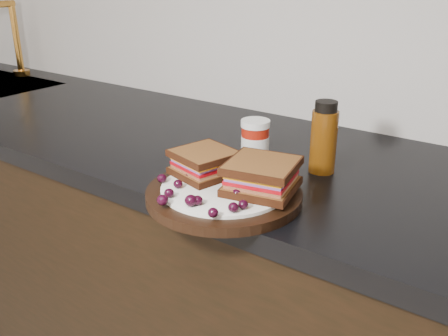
# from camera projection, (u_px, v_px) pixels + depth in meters

# --- Properties ---
(base_cabinets) EXTENTS (3.96, 0.58, 0.86)m
(base_cabinets) POSITION_uv_depth(u_px,v_px,m) (213.00, 306.00, 1.36)
(base_cabinets) COLOR black
(base_cabinets) RESTS_ON ground_plane
(countertop) EXTENTS (3.98, 0.60, 0.04)m
(countertop) POSITION_uv_depth(u_px,v_px,m) (212.00, 151.00, 1.19)
(countertop) COLOR black
(countertop) RESTS_ON base_cabinets
(faucet) EXTENTS (0.06, 0.22, 0.28)m
(faucet) POSITION_uv_depth(u_px,v_px,m) (16.00, 38.00, 1.84)
(faucet) COLOR #C88632
(faucet) RESTS_ON countertop
(plate) EXTENTS (0.28, 0.28, 0.02)m
(plate) POSITION_uv_depth(u_px,v_px,m) (224.00, 194.00, 0.89)
(plate) COLOR black
(plate) RESTS_ON countertop
(sandwich_left) EXTENTS (0.13, 0.13, 0.05)m
(sandwich_left) POSITION_uv_depth(u_px,v_px,m) (204.00, 163.00, 0.93)
(sandwich_left) COLOR brown
(sandwich_left) RESTS_ON plate
(sandwich_right) EXTENTS (0.14, 0.14, 0.05)m
(sandwich_right) POSITION_uv_depth(u_px,v_px,m) (262.00, 176.00, 0.87)
(sandwich_right) COLOR brown
(sandwich_right) RESTS_ON plate
(grape_0) EXTENTS (0.02, 0.02, 0.02)m
(grape_0) POSITION_uv_depth(u_px,v_px,m) (162.00, 178.00, 0.90)
(grape_0) COLOR black
(grape_0) RESTS_ON plate
(grape_1) EXTENTS (0.02, 0.02, 0.02)m
(grape_1) POSITION_uv_depth(u_px,v_px,m) (178.00, 184.00, 0.88)
(grape_1) COLOR black
(grape_1) RESTS_ON plate
(grape_2) EXTENTS (0.02, 0.02, 0.02)m
(grape_2) POSITION_uv_depth(u_px,v_px,m) (169.00, 193.00, 0.84)
(grape_2) COLOR black
(grape_2) RESTS_ON plate
(grape_3) EXTENTS (0.02, 0.02, 0.02)m
(grape_3) POSITION_uv_depth(u_px,v_px,m) (163.00, 200.00, 0.82)
(grape_3) COLOR black
(grape_3) RESTS_ON plate
(grape_4) EXTENTS (0.02, 0.02, 0.02)m
(grape_4) POSITION_uv_depth(u_px,v_px,m) (191.00, 201.00, 0.81)
(grape_4) COLOR black
(grape_4) RESTS_ON plate
(grape_5) EXTENTS (0.02, 0.02, 0.02)m
(grape_5) POSITION_uv_depth(u_px,v_px,m) (198.00, 200.00, 0.82)
(grape_5) COLOR black
(grape_5) RESTS_ON plate
(grape_6) EXTENTS (0.02, 0.02, 0.02)m
(grape_6) POSITION_uv_depth(u_px,v_px,m) (213.00, 213.00, 0.78)
(grape_6) COLOR black
(grape_6) RESTS_ON plate
(grape_7) EXTENTS (0.02, 0.02, 0.02)m
(grape_7) POSITION_uv_depth(u_px,v_px,m) (233.00, 207.00, 0.79)
(grape_7) COLOR black
(grape_7) RESTS_ON plate
(grape_8) EXTENTS (0.02, 0.02, 0.02)m
(grape_8) POSITION_uv_depth(u_px,v_px,m) (243.00, 204.00, 0.81)
(grape_8) COLOR black
(grape_8) RESTS_ON plate
(grape_9) EXTENTS (0.02, 0.02, 0.02)m
(grape_9) POSITION_uv_depth(u_px,v_px,m) (237.00, 193.00, 0.84)
(grape_9) COLOR black
(grape_9) RESTS_ON plate
(grape_10) EXTENTS (0.02, 0.02, 0.02)m
(grape_10) POSITION_uv_depth(u_px,v_px,m) (267.00, 187.00, 0.86)
(grape_10) COLOR black
(grape_10) RESTS_ON plate
(grape_11) EXTENTS (0.02, 0.02, 0.02)m
(grape_11) POSITION_uv_depth(u_px,v_px,m) (256.00, 185.00, 0.87)
(grape_11) COLOR black
(grape_11) RESTS_ON plate
(grape_12) EXTENTS (0.02, 0.02, 0.02)m
(grape_12) POSITION_uv_depth(u_px,v_px,m) (264.00, 183.00, 0.88)
(grape_12) COLOR black
(grape_12) RESTS_ON plate
(grape_13) EXTENTS (0.02, 0.02, 0.02)m
(grape_13) POSITION_uv_depth(u_px,v_px,m) (207.00, 163.00, 0.97)
(grape_13) COLOR black
(grape_13) RESTS_ON plate
(grape_14) EXTENTS (0.02, 0.02, 0.01)m
(grape_14) POSITION_uv_depth(u_px,v_px,m) (198.00, 169.00, 0.95)
(grape_14) COLOR black
(grape_14) RESTS_ON plate
(grape_15) EXTENTS (0.02, 0.02, 0.02)m
(grape_15) POSITION_uv_depth(u_px,v_px,m) (191.00, 176.00, 0.91)
(grape_15) COLOR black
(grape_15) RESTS_ON plate
(grape_16) EXTENTS (0.02, 0.02, 0.02)m
(grape_16) POSITION_uv_depth(u_px,v_px,m) (217.00, 167.00, 0.95)
(grape_16) COLOR black
(grape_16) RESTS_ON plate
(grape_17) EXTENTS (0.02, 0.02, 0.02)m
(grape_17) POSITION_uv_depth(u_px,v_px,m) (206.00, 170.00, 0.94)
(grape_17) COLOR black
(grape_17) RESTS_ON plate
(grape_18) EXTENTS (0.02, 0.02, 0.02)m
(grape_18) POSITION_uv_depth(u_px,v_px,m) (186.00, 169.00, 0.94)
(grape_18) COLOR black
(grape_18) RESTS_ON plate
(condiment_jar) EXTENTS (0.08, 0.08, 0.09)m
(condiment_jar) POSITION_uv_depth(u_px,v_px,m) (255.00, 141.00, 1.05)
(condiment_jar) COLOR #98180B
(condiment_jar) RESTS_ON countertop
(oil_bottle) EXTENTS (0.07, 0.07, 0.15)m
(oil_bottle) POSITION_uv_depth(u_px,v_px,m) (324.00, 137.00, 0.99)
(oil_bottle) COLOR #532B08
(oil_bottle) RESTS_ON countertop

